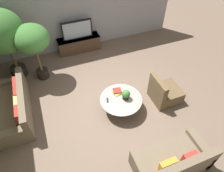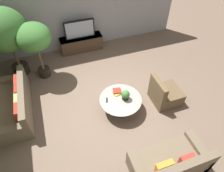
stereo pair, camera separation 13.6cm
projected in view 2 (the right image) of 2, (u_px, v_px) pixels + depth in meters
ground_plane at (111, 103)px, 5.92m from camera, size 24.00×24.00×0.00m
back_wall_stone at (80, 8)px, 6.99m from camera, size 7.40×0.12×3.00m
media_console at (81, 43)px, 7.61m from camera, size 1.59×0.50×0.55m
television at (80, 29)px, 7.18m from camera, size 1.10×0.13×0.67m
coffee_table at (120, 102)px, 5.56m from camera, size 1.17×1.17×0.43m
couch_by_wall at (16, 105)px, 5.50m from camera, size 0.84×2.06×0.84m
couch_near_entry at (169, 164)px, 4.37m from camera, size 1.67×0.84×0.84m
armchair_wicker at (165, 94)px, 5.81m from camera, size 0.80×0.76×0.86m
potted_palm_tall at (5, 32)px, 5.75m from camera, size 1.30×1.30×2.28m
potted_palm_corner at (34, 39)px, 5.77m from camera, size 1.03×1.03×1.89m
potted_plant_tabletop at (125, 95)px, 5.37m from camera, size 0.23×0.23×0.30m
book_stack at (117, 91)px, 5.63m from camera, size 0.27×0.28×0.07m
remote_black at (107, 100)px, 5.44m from camera, size 0.08×0.16×0.02m
remote_silver at (126, 90)px, 5.70m from camera, size 0.07×0.16×0.02m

